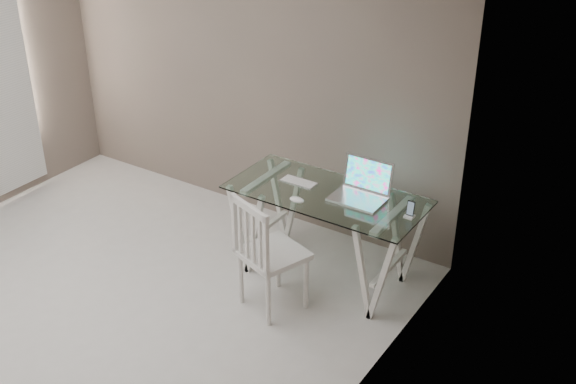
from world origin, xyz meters
name	(u,v)px	position (x,y,z in m)	size (l,w,h in m)	color
room	(22,103)	(-0.06, 0.02, 1.72)	(4.50, 4.52, 2.71)	beige
desk	(325,235)	(1.19, 1.60, 0.38)	(1.50, 0.70, 0.75)	silver
chair	(264,250)	(1.04, 1.00, 0.51)	(0.54, 0.54, 0.93)	silver
laptop	(362,189)	(1.43, 1.70, 0.81)	(0.39, 0.32, 0.28)	silver
keyboard	(299,182)	(0.92, 1.64, 0.75)	(0.29, 0.13, 0.01)	silver
mouse	(297,200)	(1.07, 1.37, 0.76)	(0.12, 0.07, 0.04)	white
phone_dock	(410,213)	(1.86, 1.62, 0.78)	(0.07, 0.07, 0.12)	white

